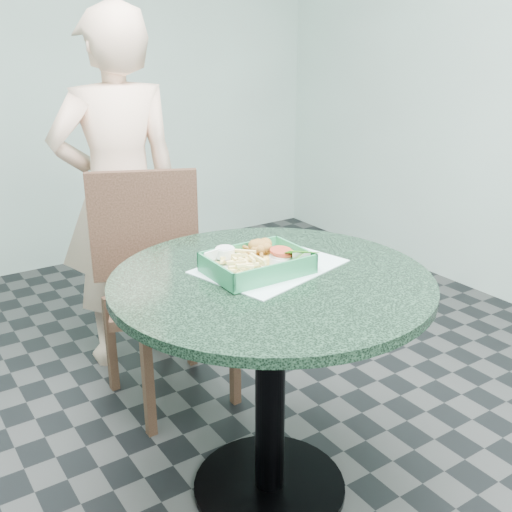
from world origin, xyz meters
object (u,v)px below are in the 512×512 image
food_basket (257,273)px  crab_sandwich (261,255)px  cafe_table (271,334)px  dining_chair (158,272)px  diner_person (119,187)px  sauce_ramekin (225,258)px

food_basket → crab_sandwich: crab_sandwich is taller
crab_sandwich → cafe_table: bearing=-107.3°
crab_sandwich → dining_chair: bearing=94.3°
dining_chair → food_basket: dining_chair is taller
diner_person → crab_sandwich: 1.02m
cafe_table → sauce_ramekin: bearing=119.9°
cafe_table → diner_person: (-0.02, 1.11, 0.24)m
diner_person → sauce_ramekin: 0.98m
food_basket → sauce_ramekin: (-0.06, 0.09, 0.03)m
cafe_table → dining_chair: 0.77m
food_basket → sauce_ramekin: sauce_ramekin is taller
food_basket → cafe_table: bearing=-68.6°
crab_sandwich → sauce_ramekin: size_ratio=1.98×
diner_person → crab_sandwich: size_ratio=14.08×
food_basket → sauce_ramekin: size_ratio=4.95×
sauce_ramekin → diner_person: bearing=86.9°
food_basket → sauce_ramekin: bearing=123.9°
sauce_ramekin → dining_chair: bearing=84.7°
crab_sandwich → food_basket: bearing=-132.9°
cafe_table → food_basket: 0.19m
dining_chair → diner_person: bearing=114.7°
cafe_table → diner_person: 1.14m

